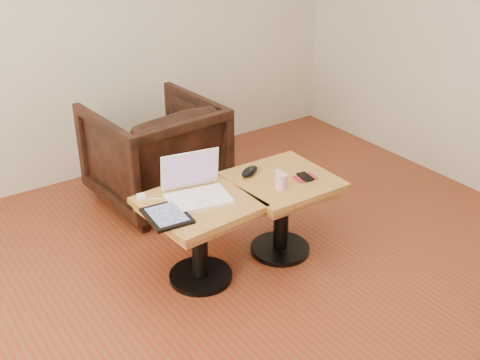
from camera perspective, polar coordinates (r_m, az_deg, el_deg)
room_shell at (r=2.47m, az=2.66°, el=9.55°), size 4.52×4.52×2.71m
side_table_left at (r=3.33m, az=-3.92°, el=-3.94°), size 0.60×0.60×0.51m
side_table_right at (r=3.57m, az=4.00°, el=-1.61°), size 0.56×0.56×0.51m
laptop at (r=3.29m, az=-4.21°, el=-0.87°), size 0.38×0.33×0.24m
tablet at (r=3.13m, az=-6.95°, el=-3.38°), size 0.23×0.28×0.02m
charging_adapter at (r=3.32m, az=-9.34°, el=-1.57°), size 0.05×0.05×0.03m
glasses_case at (r=3.53m, az=0.92°, el=0.84°), size 0.16×0.12×0.05m
striped_cup at (r=3.38m, az=3.93°, el=-0.12°), size 0.08×0.08×0.09m
earbuds_tangle at (r=3.58m, az=3.53°, el=0.88°), size 0.07×0.04×0.01m
phone_on_sleeve at (r=3.52m, az=6.18°, el=0.28°), size 0.14×0.12×0.02m
armchair at (r=4.21m, az=-8.11°, el=2.59°), size 0.84×0.86×0.73m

